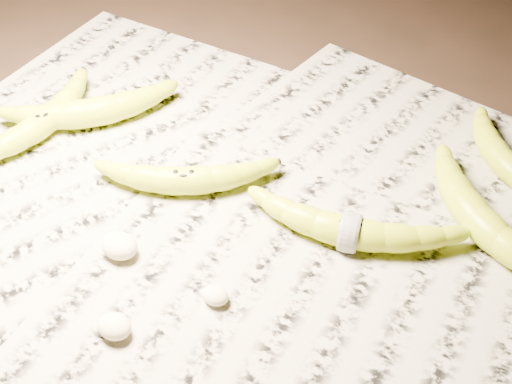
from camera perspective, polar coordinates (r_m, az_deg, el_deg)
The scene contains 12 objects.
ground at distance 0.78m, azimuth -0.81°, elevation -3.03°, with size 3.00×3.00×0.00m, color black.
newspaper_patch at distance 0.79m, azimuth -1.82°, elevation -2.24°, with size 0.90×0.70×0.01m, color #A29E8B.
banana_left_a at distance 0.92m, azimuth -16.66°, elevation 5.55°, with size 0.19×0.05×0.03m, color #C2D71A, non-canonical shape.
banana_left_b at distance 0.92m, azimuth -13.10°, elevation 6.40°, with size 0.19×0.06×0.04m, color #C2D71A, non-canonical shape.
banana_center at distance 0.81m, azimuth -5.75°, elevation 1.10°, with size 0.18×0.05×0.03m, color #C2D71A, non-canonical shape.
banana_taped at distance 0.75m, azimuth 7.54°, elevation -3.02°, with size 0.21×0.06×0.04m, color #C2D71A, non-canonical shape.
banana_upper_a at distance 0.79m, azimuth 17.36°, elevation -1.92°, with size 0.20×0.06×0.04m, color #C2D71A, non-canonical shape.
banana_upper_b at distance 0.88m, azimuth 19.03°, elevation 2.72°, with size 0.16×0.05×0.03m, color #C2D71A, non-canonical shape.
measuring_tape at distance 0.75m, azimuth 7.54°, elevation -3.02°, with size 0.04×0.04×0.00m, color white.
flesh_chunk_a at distance 0.75m, azimuth -10.92°, elevation -4.05°, with size 0.04×0.03×0.02m, color beige.
flesh_chunk_b at distance 0.69m, azimuth -11.32°, elevation -10.30°, with size 0.03×0.03×0.02m, color beige.
flesh_chunk_c at distance 0.70m, azimuth -3.28°, elevation -8.07°, with size 0.03×0.02×0.02m, color beige.
Camera 1 is at (0.28, -0.46, 0.57)m, focal length 50.00 mm.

